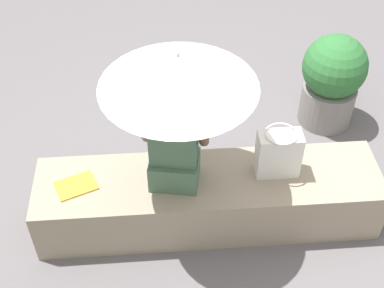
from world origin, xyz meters
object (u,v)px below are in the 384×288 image
person_seated (174,141)px  planter_far (332,79)px  handbag_black (278,153)px  magazine (76,186)px  parasol (178,71)px

person_seated → planter_far: bearing=37.1°
person_seated → handbag_black: person_seated is taller
planter_far → magazine: bearing=-152.9°
person_seated → planter_far: person_seated is taller
parasol → planter_far: (1.42, 1.14, -0.97)m
planter_far → handbag_black: bearing=-123.7°
magazine → planter_far: 2.43m
handbag_black → magazine: (-1.45, -0.04, -0.18)m
handbag_black → magazine: bearing=-178.5°
magazine → planter_far: size_ratio=0.31×
parasol → planter_far: bearing=38.7°
person_seated → handbag_black: size_ratio=2.38×
person_seated → planter_far: size_ratio=1.01×
person_seated → handbag_black: bearing=2.5°
handbag_black → planter_far: planter_far is taller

